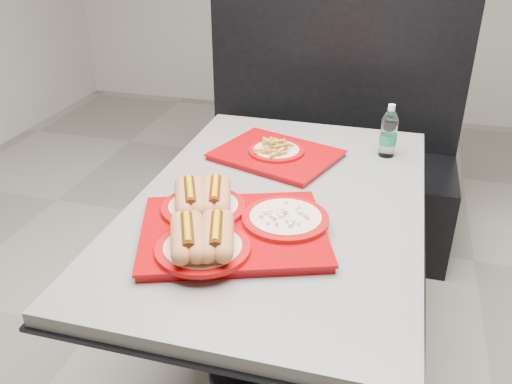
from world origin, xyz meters
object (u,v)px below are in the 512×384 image
(booth_bench, at_px, (326,160))
(water_bottle, at_px, (388,134))
(diner_table, at_px, (278,241))
(tray_far, at_px, (276,152))
(tray_near, at_px, (225,224))

(booth_bench, relative_size, water_bottle, 6.77)
(diner_table, relative_size, tray_far, 2.80)
(tray_far, bearing_deg, diner_table, -74.62)
(booth_bench, bearing_deg, water_bottle, -64.64)
(tray_near, xyz_separation_m, water_bottle, (0.41, 0.70, 0.05))
(booth_bench, xyz_separation_m, tray_near, (-0.10, -1.35, 0.39))
(diner_table, relative_size, booth_bench, 1.05)
(booth_bench, distance_m, tray_far, 0.88)
(diner_table, xyz_separation_m, water_bottle, (0.31, 0.44, 0.25))
(tray_near, relative_size, water_bottle, 3.14)
(water_bottle, bearing_deg, diner_table, -125.33)
(tray_near, xyz_separation_m, tray_far, (0.01, 0.56, -0.02))
(tray_far, bearing_deg, booth_bench, 84.01)
(diner_table, relative_size, water_bottle, 7.12)
(diner_table, bearing_deg, water_bottle, 54.67)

